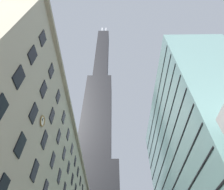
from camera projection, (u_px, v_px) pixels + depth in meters
dark_skyscraper at (96, 138)px, 107.14m from camera, size 24.25×24.25×218.62m
glass_office_midrise at (200, 168)px, 45.70m from camera, size 15.09×44.43×49.02m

